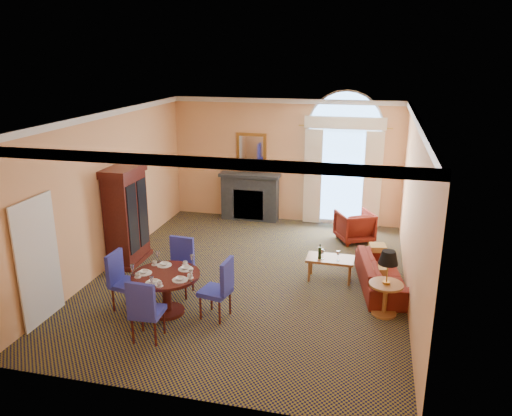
% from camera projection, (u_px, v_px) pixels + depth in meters
% --- Properties ---
extents(ground, '(7.50, 7.50, 0.00)m').
position_uv_depth(ground, '(250.00, 277.00, 9.99)').
color(ground, black).
rests_on(ground, ground).
extents(room_envelope, '(6.04, 7.52, 3.45)m').
position_uv_depth(room_envelope, '(257.00, 147.00, 9.87)').
color(room_envelope, '#FCB578').
rests_on(room_envelope, ground).
extents(armoire, '(0.60, 1.06, 2.08)m').
position_uv_depth(armoire, '(126.00, 217.00, 10.45)').
color(armoire, '#39100D').
rests_on(armoire, ground).
extents(dining_table, '(1.16, 1.16, 0.93)m').
position_uv_depth(dining_table, '(166.00, 284.00, 8.46)').
color(dining_table, '#39100D').
rests_on(dining_table, ground).
extents(dining_chair_north, '(0.49, 0.50, 1.05)m').
position_uv_depth(dining_chair_north, '(181.00, 262.00, 9.23)').
color(dining_chair_north, '#282B9D').
rests_on(dining_chair_north, ground).
extents(dining_chair_south, '(0.49, 0.51, 1.05)m').
position_uv_depth(dining_chair_south, '(144.00, 307.00, 7.58)').
color(dining_chair_south, '#282B9D').
rests_on(dining_chair_south, ground).
extents(dining_chair_east, '(0.55, 0.55, 1.05)m').
position_uv_depth(dining_chair_east, '(221.00, 285.00, 8.31)').
color(dining_chair_east, '#282B9D').
rests_on(dining_chair_east, ground).
extents(dining_chair_west, '(0.56, 0.56, 1.05)m').
position_uv_depth(dining_chair_west, '(121.00, 277.00, 8.60)').
color(dining_chair_west, '#282B9D').
rests_on(dining_chair_west, ground).
extents(sofa, '(1.09, 2.06, 0.57)m').
position_uv_depth(sofa, '(382.00, 274.00, 9.46)').
color(sofa, maroon).
rests_on(sofa, ground).
extents(armchair, '(1.06, 1.07, 0.73)m').
position_uv_depth(armchair, '(355.00, 226.00, 11.82)').
color(armchair, maroon).
rests_on(armchair, ground).
extents(coffee_table, '(0.93, 0.52, 0.77)m').
position_uv_depth(coffee_table, '(330.00, 260.00, 9.75)').
color(coffee_table, '#AB6833').
rests_on(coffee_table, ground).
extents(side_table, '(0.58, 0.58, 1.14)m').
position_uv_depth(side_table, '(387.00, 276.00, 8.37)').
color(side_table, '#AB6833').
rests_on(side_table, ground).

